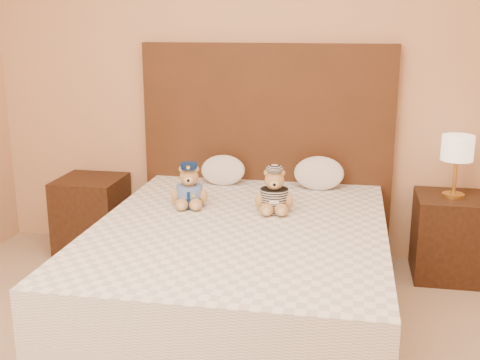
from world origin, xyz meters
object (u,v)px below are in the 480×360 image
(nightstand_right, at_px, (449,237))
(teddy_prisoner, at_px, (274,190))
(bed, at_px, (240,271))
(nightstand_left, at_px, (92,215))
(pillow_left, at_px, (223,169))
(teddy_police, at_px, (189,185))
(lamp, at_px, (457,151))
(pillow_right, at_px, (319,172))

(nightstand_right, relative_size, teddy_prisoner, 2.07)
(bed, bearing_deg, nightstand_left, 147.38)
(nightstand_left, height_order, pillow_left, pillow_left)
(teddy_prisoner, bearing_deg, pillow_left, 120.24)
(teddy_police, distance_m, teddy_prisoner, 0.52)
(nightstand_right, bearing_deg, pillow_left, 178.87)
(nightstand_right, xyz_separation_m, teddy_police, (-1.61, -0.52, 0.41))
(nightstand_right, relative_size, pillow_left, 1.79)
(nightstand_right, xyz_separation_m, pillow_left, (-1.52, 0.03, 0.38))
(lamp, bearing_deg, nightstand_right, 0.00)
(nightstand_right, distance_m, pillow_left, 1.57)
(lamp, xyz_separation_m, teddy_prisoner, (-1.09, -0.53, -0.17))
(pillow_right, bearing_deg, teddy_police, -143.44)
(bed, bearing_deg, lamp, 32.62)
(teddy_police, bearing_deg, pillow_right, 25.61)
(nightstand_right, xyz_separation_m, lamp, (-0.00, 0.00, 0.57))
(nightstand_left, bearing_deg, nightstand_right, 0.00)
(nightstand_left, xyz_separation_m, teddy_police, (0.89, -0.52, 0.41))
(bed, height_order, nightstand_left, same)
(teddy_prisoner, relative_size, pillow_right, 0.80)
(pillow_left, bearing_deg, nightstand_right, -1.13)
(lamp, bearing_deg, teddy_police, -162.00)
(bed, height_order, teddy_prisoner, teddy_prisoner)
(nightstand_left, height_order, lamp, lamp)
(nightstand_left, distance_m, lamp, 2.56)
(lamp, height_order, teddy_police, lamp)
(bed, distance_m, teddy_prisoner, 0.51)
(lamp, relative_size, pillow_right, 1.20)
(teddy_prisoner, bearing_deg, lamp, 18.90)
(lamp, relative_size, pillow_left, 1.30)
(teddy_prisoner, relative_size, pillow_left, 0.87)
(bed, relative_size, teddy_police, 7.44)
(teddy_prisoner, xyz_separation_m, pillow_left, (-0.43, 0.56, -0.02))
(lamp, height_order, teddy_prisoner, lamp)
(nightstand_left, bearing_deg, lamp, 0.00)
(bed, distance_m, pillow_left, 0.95)
(pillow_right, bearing_deg, nightstand_left, -178.95)
(nightstand_right, relative_size, lamp, 1.38)
(teddy_police, distance_m, pillow_right, 0.93)
(nightstand_left, distance_m, nightstand_right, 2.50)
(nightstand_right, height_order, lamp, lamp)
(nightstand_left, distance_m, pillow_left, 1.05)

